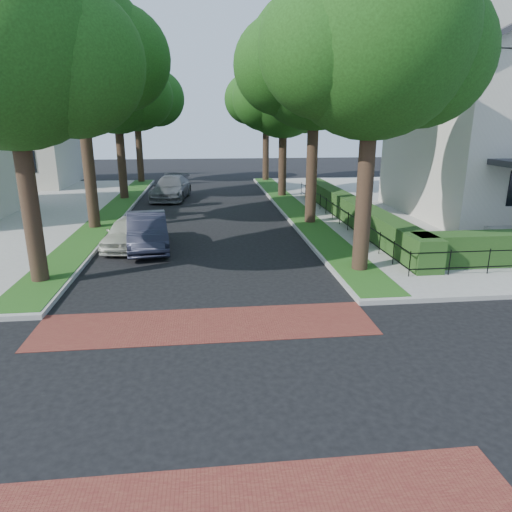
# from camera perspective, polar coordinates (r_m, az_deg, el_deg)

# --- Properties ---
(ground) EXTENTS (120.00, 120.00, 0.00)m
(ground) POSITION_cam_1_polar(r_m,az_deg,el_deg) (9.65, -6.07, -16.58)
(ground) COLOR black
(ground) RESTS_ON ground
(sidewalk_ne) EXTENTS (30.00, 30.00, 0.15)m
(sidewalk_ne) POSITION_cam_1_polar(r_m,az_deg,el_deg) (33.73, 29.09, 5.61)
(sidewalk_ne) COLOR gray
(sidewalk_ne) RESTS_ON ground
(crosswalk_far) EXTENTS (9.00, 2.20, 0.01)m
(crosswalk_far) POSITION_cam_1_polar(r_m,az_deg,el_deg) (12.45, -6.19, -8.52)
(crosswalk_far) COLOR maroon
(crosswalk_far) RESTS_ON ground
(grass_strip_ne) EXTENTS (1.60, 29.80, 0.02)m
(grass_strip_ne) POSITION_cam_1_polar(r_m,az_deg,el_deg) (28.17, 4.70, 6.05)
(grass_strip_ne) COLOR #1B4413
(grass_strip_ne) RESTS_ON sidewalk_ne
(grass_strip_nw) EXTENTS (1.60, 29.80, 0.02)m
(grass_strip_nw) POSITION_cam_1_polar(r_m,az_deg,el_deg) (28.20, -17.49, 5.35)
(grass_strip_nw) COLOR #1B4413
(grass_strip_nw) RESTS_ON sidewalk_nw
(tree_right_near) EXTENTS (7.75, 6.67, 10.66)m
(tree_right_near) POSITION_cam_1_polar(r_m,az_deg,el_deg) (16.46, 14.68, 24.32)
(tree_right_near) COLOR black
(tree_right_near) RESTS_ON sidewalk_ne
(tree_right_mid) EXTENTS (8.25, 7.09, 11.22)m
(tree_right_mid) POSITION_cam_1_polar(r_m,az_deg,el_deg) (24.14, 7.56, 22.89)
(tree_right_mid) COLOR black
(tree_right_mid) RESTS_ON sidewalk_ne
(tree_right_far) EXTENTS (7.25, 6.23, 9.74)m
(tree_right_far) POSITION_cam_1_polar(r_m,az_deg,el_deg) (32.82, 3.58, 19.38)
(tree_right_far) COLOR black
(tree_right_far) RESTS_ON sidewalk_ne
(tree_right_back) EXTENTS (7.50, 6.45, 10.20)m
(tree_right_back) POSITION_cam_1_polar(r_m,az_deg,el_deg) (41.73, 1.38, 19.28)
(tree_right_back) COLOR black
(tree_right_back) RESTS_ON sidewalk_ne
(tree_left_near) EXTENTS (7.50, 6.45, 10.20)m
(tree_left_near) POSITION_cam_1_polar(r_m,az_deg,el_deg) (16.40, -27.95, 21.79)
(tree_left_near) COLOR black
(tree_left_near) RESTS_ON sidewalk_nw
(tree_left_mid) EXTENTS (8.00, 6.88, 11.48)m
(tree_left_mid) POSITION_cam_1_polar(r_m,az_deg,el_deg) (24.17, -21.08, 22.86)
(tree_left_mid) COLOR black
(tree_left_mid) RESTS_ON sidewalk_nw
(tree_left_far) EXTENTS (7.00, 6.02, 9.86)m
(tree_left_far) POSITION_cam_1_polar(r_m,az_deg,el_deg) (32.82, -16.88, 19.12)
(tree_left_far) COLOR black
(tree_left_far) RESTS_ON sidewalk_nw
(tree_left_back) EXTENTS (7.75, 6.66, 10.44)m
(tree_left_back) POSITION_cam_1_polar(r_m,az_deg,el_deg) (41.75, -14.65, 18.98)
(tree_left_back) COLOR black
(tree_left_back) RESTS_ON sidewalk_nw
(hedge_main_road) EXTENTS (1.00, 18.00, 1.20)m
(hedge_main_road) POSITION_cam_1_polar(r_m,az_deg,el_deg) (24.73, 11.80, 5.68)
(hedge_main_road) COLOR #1D3F16
(hedge_main_road) RESTS_ON sidewalk_ne
(fence_main_road) EXTENTS (0.06, 18.00, 0.90)m
(fence_main_road) POSITION_cam_1_polar(r_m,az_deg,el_deg) (24.52, 9.99, 5.33)
(fence_main_road) COLOR black
(fence_main_road) RESTS_ON sidewalk_ne
(house_left_far) EXTENTS (10.00, 9.00, 10.14)m
(house_left_far) POSITION_cam_1_polar(r_m,az_deg,el_deg) (43.01, -28.50, 14.32)
(house_left_far) COLOR beige
(house_left_far) RESTS_ON sidewalk_nw
(parked_car_front) EXTENTS (2.10, 4.08, 1.33)m
(parked_car_front) POSITION_cam_1_polar(r_m,az_deg,el_deg) (20.36, -15.65, 2.87)
(parked_car_front) COLOR beige
(parked_car_front) RESTS_ON ground
(parked_car_middle) EXTENTS (2.22, 4.78, 1.52)m
(parked_car_middle) POSITION_cam_1_polar(r_m,az_deg,el_deg) (19.92, -13.46, 3.02)
(parked_car_middle) COLOR #1F202E
(parked_car_middle) RESTS_ON ground
(parked_car_rear) EXTENTS (2.86, 5.67, 1.58)m
(parked_car_rear) POSITION_cam_1_polar(r_m,az_deg,el_deg) (32.62, -10.55, 8.38)
(parked_car_rear) COLOR slate
(parked_car_rear) RESTS_ON ground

